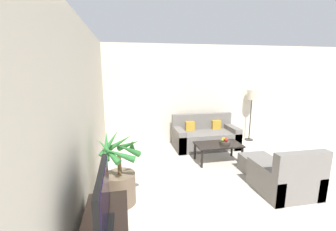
{
  "coord_description": "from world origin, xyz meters",
  "views": [
    {
      "loc": [
        -2.94,
        -0.15,
        2.06
      ],
      "look_at": [
        -1.95,
        4.81,
        1.0
      ],
      "focal_mm": 24.0,
      "sensor_mm": 36.0,
      "label": 1
    }
  ],
  "objects_px": {
    "apple_red": "(226,140)",
    "apple_green": "(222,140)",
    "ottoman": "(257,164)",
    "coffee_table": "(218,146)",
    "sofa_loveseat": "(205,137)",
    "potted_palm": "(120,177)",
    "television": "(103,200)",
    "armchair": "(286,178)",
    "floor_lamp": "(252,98)",
    "orange_fruit": "(224,139)",
    "fruit_bowl": "(225,142)"
  },
  "relations": [
    {
      "from": "apple_red",
      "to": "apple_green",
      "type": "xyz_separation_m",
      "value": [
        -0.08,
        0.03,
        -0.0
      ]
    },
    {
      "from": "ottoman",
      "to": "coffee_table",
      "type": "bearing_deg",
      "value": 131.04
    },
    {
      "from": "sofa_loveseat",
      "to": "apple_green",
      "type": "relative_size",
      "value": 23.55
    },
    {
      "from": "potted_palm",
      "to": "ottoman",
      "type": "height_order",
      "value": "potted_palm"
    },
    {
      "from": "television",
      "to": "potted_palm",
      "type": "xyz_separation_m",
      "value": [
        0.13,
        1.29,
        -0.44
      ]
    },
    {
      "from": "armchair",
      "to": "ottoman",
      "type": "height_order",
      "value": "armchair"
    },
    {
      "from": "ottoman",
      "to": "apple_green",
      "type": "bearing_deg",
      "value": 127.39
    },
    {
      "from": "television",
      "to": "sofa_loveseat",
      "type": "height_order",
      "value": "television"
    },
    {
      "from": "television",
      "to": "sofa_loveseat",
      "type": "distance_m",
      "value": 4.19
    },
    {
      "from": "floor_lamp",
      "to": "apple_green",
      "type": "relative_size",
      "value": 21.04
    },
    {
      "from": "television",
      "to": "armchair",
      "type": "distance_m",
      "value": 3.08
    },
    {
      "from": "floor_lamp",
      "to": "apple_red",
      "type": "xyz_separation_m",
      "value": [
        -1.38,
        -1.33,
        -0.72
      ]
    },
    {
      "from": "orange_fruit",
      "to": "apple_red",
      "type": "bearing_deg",
      "value": -78.6
    },
    {
      "from": "apple_red",
      "to": "apple_green",
      "type": "relative_size",
      "value": 1.14
    },
    {
      "from": "television",
      "to": "ottoman",
      "type": "xyz_separation_m",
      "value": [
        2.82,
        1.85,
        -0.7
      ]
    },
    {
      "from": "ottoman",
      "to": "fruit_bowl",
      "type": "bearing_deg",
      "value": 123.63
    },
    {
      "from": "floor_lamp",
      "to": "television",
      "type": "bearing_deg",
      "value": -135.18
    },
    {
      "from": "apple_red",
      "to": "armchair",
      "type": "height_order",
      "value": "armchair"
    },
    {
      "from": "armchair",
      "to": "potted_palm",
      "type": "bearing_deg",
      "value": 174.79
    },
    {
      "from": "television",
      "to": "ottoman",
      "type": "bearing_deg",
      "value": 33.33
    },
    {
      "from": "fruit_bowl",
      "to": "apple_red",
      "type": "bearing_deg",
      "value": -58.65
    },
    {
      "from": "apple_red",
      "to": "orange_fruit",
      "type": "xyz_separation_m",
      "value": [
        -0.02,
        0.09,
        -0.0
      ]
    },
    {
      "from": "potted_palm",
      "to": "ottoman",
      "type": "distance_m",
      "value": 2.76
    },
    {
      "from": "sofa_loveseat",
      "to": "ottoman",
      "type": "relative_size",
      "value": 2.78
    },
    {
      "from": "apple_red",
      "to": "orange_fruit",
      "type": "distance_m",
      "value": 0.1
    },
    {
      "from": "apple_green",
      "to": "orange_fruit",
      "type": "xyz_separation_m",
      "value": [
        0.06,
        0.06,
        0.0
      ]
    },
    {
      "from": "apple_green",
      "to": "armchair",
      "type": "relative_size",
      "value": 0.08
    },
    {
      "from": "sofa_loveseat",
      "to": "floor_lamp",
      "type": "distance_m",
      "value": 1.79
    },
    {
      "from": "armchair",
      "to": "ottoman",
      "type": "bearing_deg",
      "value": 90.84
    },
    {
      "from": "apple_green",
      "to": "television",
      "type": "bearing_deg",
      "value": -133.34
    },
    {
      "from": "television",
      "to": "ottoman",
      "type": "height_order",
      "value": "television"
    },
    {
      "from": "floor_lamp",
      "to": "ottoman",
      "type": "xyz_separation_m",
      "value": [
        -0.98,
        -1.92,
        -1.06
      ]
    },
    {
      "from": "television",
      "to": "coffee_table",
      "type": "xyz_separation_m",
      "value": [
        2.26,
        2.5,
        -0.51
      ]
    },
    {
      "from": "potted_palm",
      "to": "armchair",
      "type": "bearing_deg",
      "value": -5.21
    },
    {
      "from": "fruit_bowl",
      "to": "armchair",
      "type": "bearing_deg",
      "value": -73.38
    },
    {
      "from": "television",
      "to": "armchair",
      "type": "height_order",
      "value": "television"
    },
    {
      "from": "floor_lamp",
      "to": "apple_green",
      "type": "bearing_deg",
      "value": -138.4
    },
    {
      "from": "television",
      "to": "orange_fruit",
      "type": "distance_m",
      "value": 3.52
    },
    {
      "from": "fruit_bowl",
      "to": "apple_red",
      "type": "xyz_separation_m",
      "value": [
        0.02,
        -0.03,
        0.07
      ]
    },
    {
      "from": "ottoman",
      "to": "potted_palm",
      "type": "bearing_deg",
      "value": -168.15
    },
    {
      "from": "coffee_table",
      "to": "apple_red",
      "type": "height_order",
      "value": "apple_red"
    },
    {
      "from": "coffee_table",
      "to": "apple_green",
      "type": "relative_size",
      "value": 14.42
    },
    {
      "from": "apple_red",
      "to": "television",
      "type": "bearing_deg",
      "value": -134.67
    },
    {
      "from": "orange_fruit",
      "to": "armchair",
      "type": "xyz_separation_m",
      "value": [
        0.43,
        -1.5,
        -0.25
      ]
    },
    {
      "from": "apple_green",
      "to": "orange_fruit",
      "type": "relative_size",
      "value": 0.88
    },
    {
      "from": "fruit_bowl",
      "to": "apple_red",
      "type": "relative_size",
      "value": 2.87
    },
    {
      "from": "potted_palm",
      "to": "television",
      "type": "bearing_deg",
      "value": -95.63
    },
    {
      "from": "floor_lamp",
      "to": "apple_red",
      "type": "relative_size",
      "value": 18.5
    },
    {
      "from": "coffee_table",
      "to": "ottoman",
      "type": "bearing_deg",
      "value": -48.96
    },
    {
      "from": "television",
      "to": "floor_lamp",
      "type": "bearing_deg",
      "value": 44.82
    }
  ]
}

